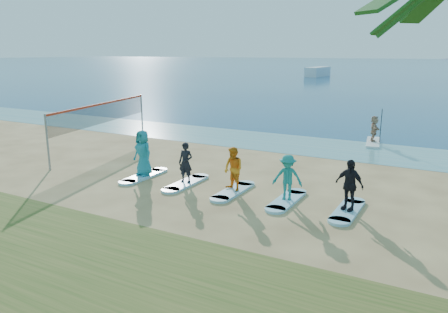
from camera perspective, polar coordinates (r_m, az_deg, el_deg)
The scene contains 17 objects.
ground at distance 16.44m, azimuth -7.23°, elevation -4.67°, with size 600.00×600.00×0.00m, color tan.
shallow_water at distance 25.38m, azimuth 6.83°, elevation 1.89°, with size 600.00×600.00×0.00m, color teal.
ocean at distance 172.88m, azimuth 26.31°, elevation 10.56°, with size 600.00×600.00×0.00m, color navy.
volleyball_net at distance 24.04m, azimuth -15.60°, elevation 5.42°, with size 2.05×8.87×2.50m.
paddleboard at distance 26.29m, azimuth 18.89°, elevation 1.77°, with size 0.70×3.00×0.12m, color silver.
paddleboarder at distance 26.15m, azimuth 19.02°, elevation 3.46°, with size 1.35×0.43×1.46m, color tan.
boat_offshore_a at distance 93.82m, azimuth 12.11°, elevation 10.20°, with size 2.53×8.90×1.89m, color silver.
surfboard_0 at distance 18.55m, azimuth -10.41°, elevation -2.51°, with size 0.70×2.20×0.09m, color #90CBDF.
student_0 at distance 18.31m, azimuth -10.54°, elevation 0.47°, with size 0.93×0.60×1.90m, color teal.
surfboard_1 at distance 17.33m, azimuth -4.98°, elevation -3.49°, with size 0.70×2.20×0.09m, color #90CBDF.
student_1 at distance 17.11m, azimuth -5.04°, elevation -0.79°, with size 0.58×0.38×1.59m, color black.
surfboard_2 at distance 16.30m, azimuth 1.22°, elevation -4.56°, with size 0.70×2.20×0.09m, color #90CBDF.
student_2 at distance 16.05m, azimuth 1.23°, elevation -1.65°, with size 0.79×0.62×1.63m, color orange.
surfboard_3 at distance 15.49m, azimuth 8.18°, elevation -5.69°, with size 0.70×2.20×0.09m, color #90CBDF.
student_3 at distance 15.23m, azimuth 8.29°, elevation -2.70°, with size 1.03×0.59×1.59m, color #1A7F77.
surfboard_4 at distance 14.93m, azimuth 15.82°, elevation -6.83°, with size 0.70×2.20×0.09m, color #90CBDF.
student_4 at distance 14.65m, azimuth 16.04°, elevation -3.58°, with size 0.99×0.41×1.68m, color black.
Camera 1 is at (9.29, -12.55, 5.13)m, focal length 35.00 mm.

